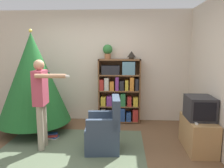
{
  "coord_description": "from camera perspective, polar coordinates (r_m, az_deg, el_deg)",
  "views": [
    {
      "loc": [
        0.72,
        -3.24,
        1.72
      ],
      "look_at": [
        0.47,
        0.86,
        1.05
      ],
      "focal_mm": 35.0,
      "sensor_mm": 36.0,
      "label": 1
    }
  ],
  "objects": [
    {
      "name": "tv_stand",
      "position": [
        4.11,
        21.51,
        -12.04
      ],
      "size": [
        0.43,
        0.85,
        0.54
      ],
      "color": "tan",
      "rests_on": "ground_plane"
    },
    {
      "name": "ground_plane",
      "position": [
        3.73,
        -8.39,
        -18.24
      ],
      "size": [
        14.0,
        14.0,
        0.0
      ],
      "primitive_type": "plane",
      "color": "brown"
    },
    {
      "name": "bookshelf",
      "position": [
        5.07,
        1.94,
        -2.03
      ],
      "size": [
        0.96,
        0.29,
        1.48
      ],
      "color": "brown",
      "rests_on": "ground_plane"
    },
    {
      "name": "armchair",
      "position": [
        3.79,
        -1.89,
        -12.37
      ],
      "size": [
        0.61,
        0.6,
        0.92
      ],
      "rotation": [
        0.0,
        0.0,
        -1.49
      ],
      "color": "#334256",
      "rests_on": "ground_plane"
    },
    {
      "name": "potted_plant",
      "position": [
        5.0,
        -1.15,
        8.71
      ],
      "size": [
        0.22,
        0.22,
        0.33
      ],
      "color": "#935B38",
      "rests_on": "bookshelf"
    },
    {
      "name": "television",
      "position": [
        3.97,
        21.91,
        -5.78
      ],
      "size": [
        0.42,
        0.5,
        0.39
      ],
      "color": "#28282D",
      "rests_on": "tv_stand"
    },
    {
      "name": "area_rug",
      "position": [
        4.01,
        -10.26,
        -16.22
      ],
      "size": [
        2.48,
        1.79,
        0.01
      ],
      "color": "#56664C",
      "rests_on": "ground_plane"
    },
    {
      "name": "game_remote",
      "position": [
        3.75,
        21.07,
        -9.48
      ],
      "size": [
        0.04,
        0.12,
        0.02
      ],
      "color": "white",
      "rests_on": "tv_stand"
    },
    {
      "name": "standing_person",
      "position": [
        3.88,
        -18.0,
        -3.27
      ],
      "size": [
        0.64,
        0.47,
        1.54
      ],
      "rotation": [
        0.0,
        0.0,
        -1.53
      ],
      "color": "#9E937F",
      "rests_on": "ground_plane"
    },
    {
      "name": "christmas_tree",
      "position": [
        4.72,
        -19.9,
        1.46
      ],
      "size": [
        1.46,
        1.46,
        2.1
      ],
      "color": "#4C3323",
      "rests_on": "ground_plane"
    },
    {
      "name": "table_lamp",
      "position": [
        4.98,
        5.11,
        7.65
      ],
      "size": [
        0.2,
        0.2,
        0.18
      ],
      "color": "#473828",
      "rests_on": "bookshelf"
    },
    {
      "name": "book_pile_near_tree",
      "position": [
        4.48,
        -15.35,
        -12.92
      ],
      "size": [
        0.25,
        0.2,
        0.1
      ],
      "color": "beige",
      "rests_on": "ground_plane"
    },
    {
      "name": "wall_back",
      "position": [
        5.26,
        -4.36,
        4.66
      ],
      "size": [
        8.0,
        0.1,
        2.6
      ],
      "color": "beige",
      "rests_on": "ground_plane"
    }
  ]
}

